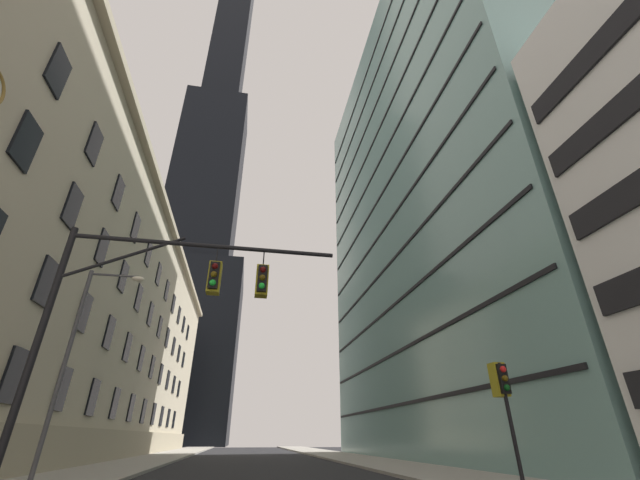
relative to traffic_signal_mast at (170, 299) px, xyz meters
The scene contains 6 objects.
station_building 30.00m from the traffic_signal_mast, 118.51° to the left, with size 14.25×75.14×23.33m.
dark_skyscraper 106.69m from the traffic_signal_mast, 98.75° to the left, with size 27.36×27.36×201.88m.
glass_office_midrise 36.45m from the traffic_signal_mast, 40.82° to the left, with size 17.46×40.10×49.22m.
traffic_signal_mast is the anchor object (origin of this frame).
traffic_light_near_right 10.81m from the traffic_signal_mast, ahead, with size 0.40×0.63×3.69m.
street_lamppost 7.29m from the traffic_signal_mast, 127.55° to the left, with size 2.39×0.32×8.20m.
Camera 1 is at (-1.34, -6.11, 1.64)m, focal length 21.60 mm.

